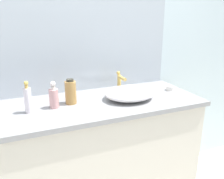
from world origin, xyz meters
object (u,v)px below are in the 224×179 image
Objects in this scene: sink_basin at (130,93)px; perfume_bottle at (54,97)px; candle_jar at (170,88)px; soap_dispenser at (28,99)px; spray_can at (71,92)px.

sink_basin is 2.06× the size of perfume_bottle.
sink_basin reaches higher than candle_jar.
sink_basin is at bearing -3.77° from perfume_bottle.
soap_dispenser is 0.16m from perfume_bottle.
perfume_bottle is 0.12m from spray_can.
perfume_bottle is at bearing -163.50° from spray_can.
candle_jar is (0.78, -0.01, -0.06)m from spray_can.
perfume_bottle is 0.89m from candle_jar.
spray_can is at bearing 170.34° from sink_basin.
sink_basin is at bearing -171.64° from candle_jar.
perfume_bottle reaches higher than sink_basin.
spray_can is (-0.40, 0.07, 0.04)m from sink_basin.
sink_basin is at bearing -9.66° from spray_can.
candle_jar is (0.38, 0.06, -0.02)m from sink_basin.
sink_basin is 0.41m from spray_can.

